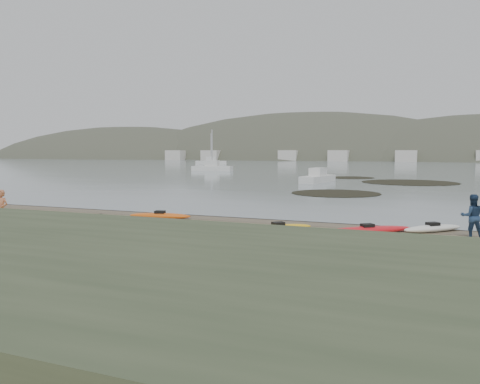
% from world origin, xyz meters
% --- Properties ---
extents(ground, '(600.00, 600.00, 0.00)m').
position_xyz_m(ground, '(0.00, 0.00, 0.00)').
color(ground, tan).
rests_on(ground, ground).
extents(wet_sand, '(60.00, 60.00, 0.00)m').
position_xyz_m(wet_sand, '(0.00, -0.30, 0.00)').
color(wet_sand, brown).
rests_on(wet_sand, ground).
extents(water, '(1200.00, 1200.00, 0.00)m').
position_xyz_m(water, '(0.00, 300.00, 0.01)').
color(water, slate).
rests_on(water, ground).
extents(kayaks, '(20.01, 10.23, 0.34)m').
position_xyz_m(kayaks, '(0.86, -3.82, 0.17)').
color(kayaks, red).
rests_on(kayaks, ground).
extents(person_west, '(0.77, 0.56, 1.95)m').
position_xyz_m(person_west, '(-9.34, -7.91, 0.98)').
color(person_west, '#B96E4A').
rests_on(person_west, ground).
extents(person_east, '(1.07, 0.90, 1.94)m').
position_xyz_m(person_east, '(11.72, -1.89, 0.97)').
color(person_east, navy).
rests_on(person_east, ground).
extents(kelp_mats, '(16.91, 32.32, 0.04)m').
position_xyz_m(kelp_mats, '(4.96, 31.40, 0.03)').
color(kelp_mats, black).
rests_on(kelp_mats, water).
extents(moored_boats, '(104.48, 78.61, 1.18)m').
position_xyz_m(moored_boats, '(1.79, 76.53, 0.55)').
color(moored_boats, silver).
rests_on(moored_boats, ground).
extents(far_town, '(199.00, 5.00, 4.00)m').
position_xyz_m(far_town, '(6.00, 145.00, 2.00)').
color(far_town, beige).
rests_on(far_town, ground).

